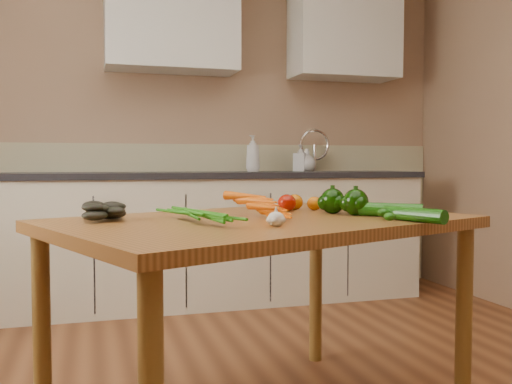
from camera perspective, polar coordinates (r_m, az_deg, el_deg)
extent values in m
cube|color=tan|center=(4.24, -7.37, 7.47)|extent=(4.00, 0.02, 2.60)
cube|color=#BBB38C|center=(4.22, -7.25, -2.70)|extent=(3.98, 0.03, 1.10)
cube|color=beige|center=(3.98, -3.71, -4.76)|extent=(2.80, 0.60, 0.86)
cube|color=#27282C|center=(3.95, -3.73, 1.72)|extent=(2.84, 0.64, 0.04)
cube|color=#99999E|center=(4.19, 6.79, 1.23)|extent=(0.55, 0.42, 0.10)
cylinder|color=silver|center=(4.36, 5.87, 3.67)|extent=(0.02, 0.02, 0.24)
cube|color=silver|center=(4.14, -8.43, 16.69)|extent=(0.90, 0.35, 0.70)
cube|color=silver|center=(4.50, 8.83, 15.56)|extent=(0.80, 0.35, 0.70)
cube|color=#9C612D|center=(2.04, 0.63, -3.19)|extent=(1.67, 1.39, 0.04)
cylinder|color=brown|center=(2.34, 20.07, -12.15)|extent=(0.06, 0.06, 0.73)
cylinder|color=brown|center=(2.16, -20.63, -13.44)|extent=(0.06, 0.06, 0.73)
cylinder|color=brown|center=(2.83, 5.98, -9.35)|extent=(0.06, 0.06, 0.73)
imported|color=silver|center=(4.09, -0.32, 3.88)|extent=(0.14, 0.14, 0.26)
imported|color=silver|center=(4.29, 4.48, 3.42)|extent=(0.13, 0.13, 0.20)
imported|color=silver|center=(4.30, 5.11, 3.21)|extent=(0.14, 0.14, 0.17)
ellipsoid|color=silver|center=(1.77, 2.02, -2.72)|extent=(0.05, 0.05, 0.05)
sphere|color=black|center=(2.24, 7.66, -0.90)|extent=(0.10, 0.10, 0.10)
sphere|color=black|center=(2.29, 7.59, -1.00)|extent=(0.08, 0.08, 0.08)
sphere|color=black|center=(2.18, 9.93, -1.02)|extent=(0.10, 0.10, 0.10)
ellipsoid|color=#930F02|center=(2.32, 3.11, -1.08)|extent=(0.08, 0.08, 0.07)
ellipsoid|color=#C85E05|center=(2.39, 3.87, -1.01)|extent=(0.07, 0.07, 0.07)
ellipsoid|color=#C85E05|center=(2.38, 5.86, -1.14)|extent=(0.06, 0.06, 0.06)
cylinder|color=#0F4707|center=(2.13, 13.33, -1.77)|extent=(0.20, 0.19, 0.05)
cylinder|color=#0F4707|center=(1.98, 15.49, -2.19)|extent=(0.13, 0.24, 0.05)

